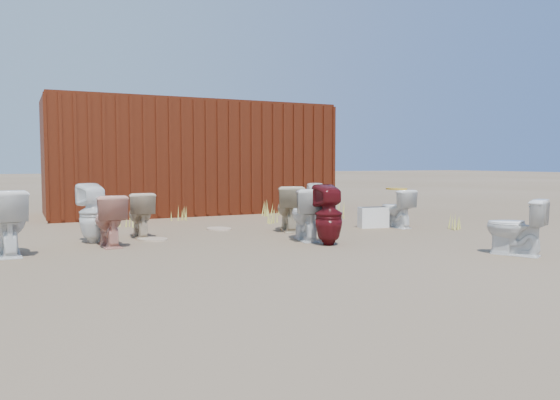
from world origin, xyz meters
name	(u,v)px	position (x,y,z in m)	size (l,w,h in m)	color
ground	(299,242)	(0.00, 0.00, 0.00)	(100.00, 100.00, 0.00)	brown
shipping_container	(190,158)	(0.00, 5.20, 1.20)	(6.00, 2.40, 2.40)	#47170B
toilet_front_a	(8,223)	(-3.60, 0.57, 0.39)	(0.44, 0.77, 0.79)	white
toilet_front_pink	(109,221)	(-2.41, 0.78, 0.34)	(0.38, 0.67, 0.68)	#DC947F
toilet_front_c	(306,214)	(0.19, 0.14, 0.37)	(0.41, 0.73, 0.74)	white
toilet_front_maroon	(329,215)	(0.24, -0.40, 0.41)	(0.36, 0.37, 0.81)	#5A0F14
toilet_front_e	(515,227)	(1.83, -2.04, 0.34)	(0.38, 0.66, 0.68)	white
toilet_back_a	(93,213)	(-2.56, 1.19, 0.41)	(0.37, 0.38, 0.82)	white
toilet_back_beige_left	(140,215)	(-1.86, 1.49, 0.33)	(0.37, 0.65, 0.66)	beige
toilet_back_beige_right	(289,208)	(0.43, 1.17, 0.37)	(0.41, 0.72, 0.73)	#C3B28F
toilet_back_yellowlid	(396,209)	(2.28, 0.79, 0.32)	(0.36, 0.63, 0.65)	white
toilet_back_e	(315,203)	(1.37, 1.97, 0.36)	(0.33, 0.33, 0.73)	white
yellow_lid	(396,189)	(2.28, 0.79, 0.66)	(0.33, 0.41, 0.03)	gold
loose_tank	(373,217)	(1.92, 0.95, 0.17)	(0.50, 0.20, 0.35)	white
loose_lid_near	(219,229)	(-0.52, 1.84, 0.01)	(0.38, 0.49, 0.02)	#CCB294
loose_lid_far	(153,239)	(-1.77, 1.10, 0.01)	(0.36, 0.47, 0.02)	#C3AD8E
weed_clump_a	(127,218)	(-1.81, 2.86, 0.15)	(0.36, 0.36, 0.30)	#CAC550
weed_clump_b	(276,216)	(0.72, 2.25, 0.13)	(0.32, 0.32, 0.25)	#CAC550
weed_clump_c	(340,209)	(2.26, 2.52, 0.18)	(0.36, 0.36, 0.36)	#CAC550
weed_clump_d	(178,214)	(-0.75, 3.50, 0.12)	(0.30, 0.30, 0.25)	#CAC550
weed_clump_e	(272,209)	(1.23, 3.50, 0.15)	(0.34, 0.34, 0.30)	#CAC550
weed_clump_f	(458,222)	(3.05, 0.14, 0.13)	(0.28, 0.28, 0.25)	#CAC550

